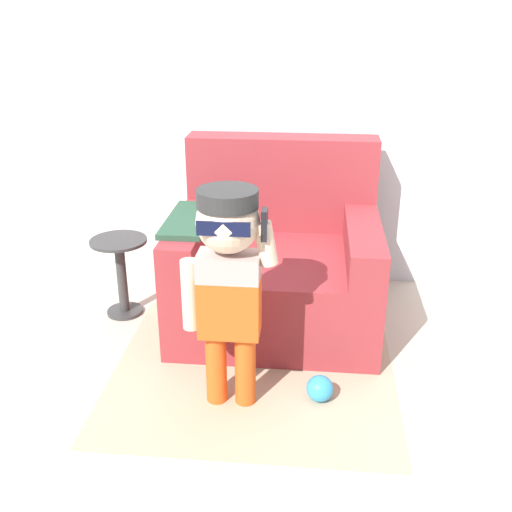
% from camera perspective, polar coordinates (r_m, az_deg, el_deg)
% --- Properties ---
extents(ground_plane, '(10.00, 10.00, 0.00)m').
position_cam_1_polar(ground_plane, '(3.50, 5.38, -6.88)').
color(ground_plane, '#BCB29E').
extents(wall_back, '(10.00, 0.05, 2.60)m').
position_cam_1_polar(wall_back, '(3.78, 6.30, 16.25)').
color(wall_back, silver).
rests_on(wall_back, ground_plane).
extents(armchair, '(1.15, 1.02, 1.01)m').
position_cam_1_polar(armchair, '(3.47, 2.00, -0.58)').
color(armchair, maroon).
rests_on(armchair, ground_plane).
extents(person_child, '(0.43, 0.32, 1.04)m').
position_cam_1_polar(person_child, '(2.57, -2.66, -1.06)').
color(person_child, '#E05119').
rests_on(person_child, ground_plane).
extents(side_table, '(0.33, 0.33, 0.48)m').
position_cam_1_polar(side_table, '(3.61, -12.73, -1.24)').
color(side_table, '#333333').
rests_on(side_table, ground_plane).
extents(rug, '(1.42, 1.35, 0.01)m').
position_cam_1_polar(rug, '(3.13, -0.24, -10.70)').
color(rug, tan).
rests_on(rug, ground_plane).
extents(toy_ball, '(0.13, 0.13, 0.13)m').
position_cam_1_polar(toy_ball, '(2.90, 6.10, -12.44)').
color(toy_ball, '#3399D1').
rests_on(toy_ball, ground_plane).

